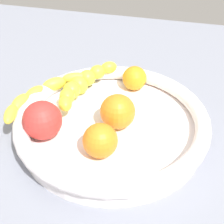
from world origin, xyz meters
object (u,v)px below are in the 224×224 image
banana_draped_left (82,84)px  orange_mid_right (135,78)px  orange_front (102,141)px  banana_draped_right (39,94)px  orange_mid_left (117,113)px  tomato_red (42,120)px  fruit_bowl (112,123)px

banana_draped_left → orange_mid_right: (-10.22, -4.97, 0.00)cm
orange_front → orange_mid_right: bearing=-93.7°
banana_draped_right → orange_mid_right: bearing=-150.0°
orange_mid_left → orange_mid_right: bearing=-92.4°
banana_draped_right → banana_draped_left: bearing=-144.9°
banana_draped_right → tomato_red: 10.33cm
banana_draped_left → orange_front: orange_front is taller
fruit_bowl → orange_mid_right: orange_mid_right is taller
banana_draped_left → orange_front: size_ratio=3.23×
orange_mid_right → tomato_red: tomato_red is taller
fruit_bowl → orange_mid_right: size_ratio=6.97×
banana_draped_right → orange_front: (-16.20, 11.09, 0.66)cm
orange_mid_left → banana_draped_left: bearing=-42.2°
orange_front → orange_mid_left: (-0.78, -7.52, 0.30)cm
orange_front → tomato_red: (11.40, -2.02, 0.53)cm
banana_draped_left → orange_mid_left: 13.02cm
banana_draped_left → tomato_red: size_ratio=2.74×
fruit_bowl → orange_front: orange_front is taller
orange_mid_left → orange_mid_right: 13.73cm
fruit_bowl → tomato_red: size_ratio=5.19×
orange_front → banana_draped_right: bearing=-34.4°
banana_draped_left → fruit_bowl: bearing=136.0°
orange_mid_left → tomato_red: tomato_red is taller
orange_front → orange_mid_left: orange_mid_left is taller
fruit_bowl → orange_mid_left: (-1.06, 0.46, 2.97)cm
banana_draped_right → tomato_red: size_ratio=2.83×
fruit_bowl → banana_draped_right: (15.92, -3.10, 2.01)cm
orange_front → tomato_red: tomato_red is taller
banana_draped_right → orange_front: size_ratio=3.33×
fruit_bowl → orange_mid_left: 3.18cm
banana_draped_left → orange_front: (-8.85, 16.26, 0.37)cm
orange_mid_right → tomato_red: size_ratio=0.74×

